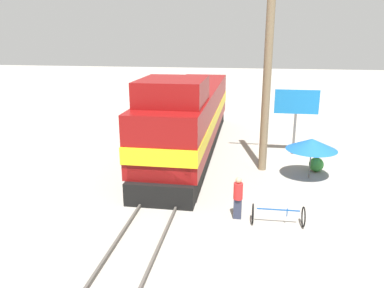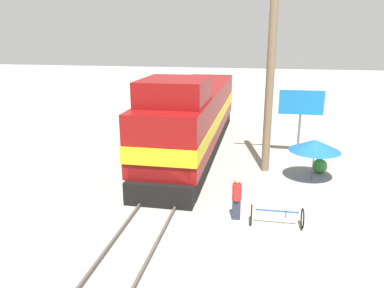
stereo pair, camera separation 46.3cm
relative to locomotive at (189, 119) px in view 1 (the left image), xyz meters
The scene contains 10 objects.
ground_plane 4.87m from the locomotive, 90.00° to the right, with size 120.00×120.00×0.00m, color gray.
rail_near 4.90m from the locomotive, 99.14° to the right, with size 0.08×42.24×0.15m, color #4C4742.
rail_far 4.90m from the locomotive, 80.86° to the right, with size 0.08×42.24×0.15m, color #4C4742.
locomotive is the anchor object (origin of this frame).
utility_pole 6.04m from the locomotive, 29.06° to the right, with size 1.80×0.39×11.31m.
vendor_umbrella 7.06m from the locomotive, 26.69° to the right, with size 2.36×2.36×1.94m.
billboard_sign 6.01m from the locomotive, ahead, with size 2.39×0.12×3.66m.
shrub_cluster 7.30m from the locomotive, 17.84° to the right, with size 0.71×0.71×0.71m, color #388C38.
person_bystander 8.42m from the locomotive, 68.19° to the right, with size 0.34×0.34×1.63m.
bicycle 9.34m from the locomotive, 60.37° to the right, with size 1.83×0.75×0.72m.
Camera 1 is at (3.38, -15.96, 6.59)m, focal length 35.00 mm.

